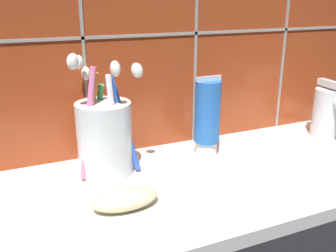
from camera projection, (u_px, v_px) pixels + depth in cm
name	position (u px, v px, depth cm)	size (l,w,h in cm)	color
sink_counter	(224.00, 178.00, 59.17)	(79.13, 29.82, 2.00)	silver
toothbrush_cup	(104.00, 135.00, 57.07)	(11.45, 11.69, 19.15)	silver
toothpaste_tube	(207.00, 117.00, 63.60)	(4.61, 4.39, 13.79)	white
sink_faucet	(330.00, 111.00, 71.83)	(5.35, 11.83, 11.03)	silver
soap_bar	(125.00, 199.00, 48.67)	(8.92, 4.85, 2.54)	beige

